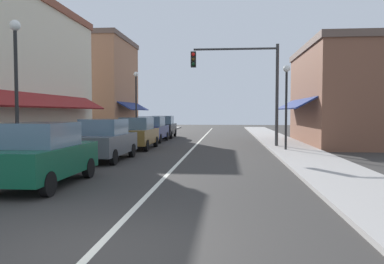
{
  "coord_description": "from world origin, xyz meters",
  "views": [
    {
      "loc": [
        1.97,
        -5.38,
        2.05
      ],
      "look_at": [
        0.08,
        15.11,
        1.0
      ],
      "focal_mm": 36.1,
      "sensor_mm": 36.0,
      "label": 1
    }
  ],
  "objects_px": {
    "traffic_signal_mast_arm": "(248,78)",
    "street_lamp_right_mid": "(286,93)",
    "parked_car_nearest_left": "(43,155)",
    "parked_car_distant_left": "(163,127)",
    "parked_car_far_left": "(152,129)",
    "street_lamp_left_far": "(136,94)",
    "parked_car_second_left": "(105,140)",
    "parked_car_third_left": "(137,133)",
    "street_lamp_left_near": "(16,71)"
  },
  "relations": [
    {
      "from": "parked_car_second_left",
      "to": "parked_car_distant_left",
      "type": "distance_m",
      "value": 15.08
    },
    {
      "from": "parked_car_nearest_left",
      "to": "parked_car_far_left",
      "type": "distance_m",
      "value": 16.15
    },
    {
      "from": "parked_car_far_left",
      "to": "parked_car_second_left",
      "type": "bearing_deg",
      "value": -89.08
    },
    {
      "from": "parked_car_far_left",
      "to": "parked_car_distant_left",
      "type": "bearing_deg",
      "value": 90.3
    },
    {
      "from": "parked_car_second_left",
      "to": "traffic_signal_mast_arm",
      "type": "height_order",
      "value": "traffic_signal_mast_arm"
    },
    {
      "from": "parked_car_second_left",
      "to": "street_lamp_right_mid",
      "type": "height_order",
      "value": "street_lamp_right_mid"
    },
    {
      "from": "parked_car_third_left",
      "to": "traffic_signal_mast_arm",
      "type": "distance_m",
      "value": 7.08
    },
    {
      "from": "street_lamp_left_near",
      "to": "street_lamp_left_far",
      "type": "bearing_deg",
      "value": 89.22
    },
    {
      "from": "traffic_signal_mast_arm",
      "to": "street_lamp_left_far",
      "type": "bearing_deg",
      "value": 143.27
    },
    {
      "from": "parked_car_third_left",
      "to": "street_lamp_left_near",
      "type": "xyz_separation_m",
      "value": [
        -2.02,
        -8.82,
        2.54
      ]
    },
    {
      "from": "parked_car_distant_left",
      "to": "street_lamp_left_far",
      "type": "bearing_deg",
      "value": -124.53
    },
    {
      "from": "traffic_signal_mast_arm",
      "to": "street_lamp_right_mid",
      "type": "distance_m",
      "value": 3.06
    },
    {
      "from": "parked_car_third_left",
      "to": "street_lamp_right_mid",
      "type": "xyz_separation_m",
      "value": [
        8.07,
        -0.84,
        2.17
      ]
    },
    {
      "from": "parked_car_third_left",
      "to": "parked_car_nearest_left",
      "type": "bearing_deg",
      "value": -90.38
    },
    {
      "from": "parked_car_far_left",
      "to": "street_lamp_right_mid",
      "type": "relative_size",
      "value": 0.92
    },
    {
      "from": "parked_car_second_left",
      "to": "traffic_signal_mast_arm",
      "type": "distance_m",
      "value": 9.7
    },
    {
      "from": "parked_car_distant_left",
      "to": "street_lamp_right_mid",
      "type": "distance_m",
      "value": 13.62
    },
    {
      "from": "parked_car_second_left",
      "to": "street_lamp_left_near",
      "type": "relative_size",
      "value": 0.81
    },
    {
      "from": "street_lamp_left_near",
      "to": "street_lamp_left_far",
      "type": "height_order",
      "value": "street_lamp_left_near"
    },
    {
      "from": "parked_car_distant_left",
      "to": "street_lamp_left_near",
      "type": "distance_m",
      "value": 18.88
    },
    {
      "from": "street_lamp_left_near",
      "to": "parked_car_far_left",
      "type": "bearing_deg",
      "value": 82.57
    },
    {
      "from": "parked_car_third_left",
      "to": "street_lamp_right_mid",
      "type": "relative_size",
      "value": 0.91
    },
    {
      "from": "parked_car_distant_left",
      "to": "street_lamp_right_mid",
      "type": "xyz_separation_m",
      "value": [
        8.23,
        -10.63,
        2.17
      ]
    },
    {
      "from": "street_lamp_left_near",
      "to": "street_lamp_left_far",
      "type": "xyz_separation_m",
      "value": [
        0.22,
        16.12,
        -0.02
      ]
    },
    {
      "from": "parked_car_second_left",
      "to": "street_lamp_left_near",
      "type": "height_order",
      "value": "street_lamp_left_near"
    },
    {
      "from": "parked_car_second_left",
      "to": "street_lamp_right_mid",
      "type": "xyz_separation_m",
      "value": [
        8.21,
        4.45,
        2.17
      ]
    },
    {
      "from": "parked_car_far_left",
      "to": "street_lamp_left_far",
      "type": "bearing_deg",
      "value": 128.19
    },
    {
      "from": "parked_car_nearest_left",
      "to": "parked_car_third_left",
      "type": "xyz_separation_m",
      "value": [
        0.09,
        10.95,
        0.0
      ]
    },
    {
      "from": "parked_car_far_left",
      "to": "street_lamp_left_far",
      "type": "height_order",
      "value": "street_lamp_left_far"
    },
    {
      "from": "street_lamp_right_mid",
      "to": "street_lamp_left_far",
      "type": "relative_size",
      "value": 0.88
    },
    {
      "from": "parked_car_second_left",
      "to": "street_lamp_left_near",
      "type": "bearing_deg",
      "value": -116.78
    },
    {
      "from": "street_lamp_right_mid",
      "to": "parked_car_nearest_left",
      "type": "bearing_deg",
      "value": -128.89
    },
    {
      "from": "parked_car_nearest_left",
      "to": "parked_car_distant_left",
      "type": "xyz_separation_m",
      "value": [
        -0.08,
        20.74,
        0.0
      ]
    },
    {
      "from": "parked_car_nearest_left",
      "to": "street_lamp_left_near",
      "type": "xyz_separation_m",
      "value": [
        -1.93,
        2.13,
        2.54
      ]
    },
    {
      "from": "traffic_signal_mast_arm",
      "to": "street_lamp_right_mid",
      "type": "xyz_separation_m",
      "value": [
        1.89,
        -2.18,
        -1.01
      ]
    },
    {
      "from": "street_lamp_left_far",
      "to": "street_lamp_left_near",
      "type": "bearing_deg",
      "value": -90.78
    },
    {
      "from": "parked_car_third_left",
      "to": "traffic_signal_mast_arm",
      "type": "height_order",
      "value": "traffic_signal_mast_arm"
    },
    {
      "from": "parked_car_nearest_left",
      "to": "street_lamp_left_near",
      "type": "bearing_deg",
      "value": 132.69
    },
    {
      "from": "street_lamp_right_mid",
      "to": "parked_car_distant_left",
      "type": "bearing_deg",
      "value": 127.76
    },
    {
      "from": "parked_car_nearest_left",
      "to": "street_lamp_right_mid",
      "type": "distance_m",
      "value": 13.17
    },
    {
      "from": "parked_car_far_left",
      "to": "street_lamp_left_near",
      "type": "xyz_separation_m",
      "value": [
        -1.83,
        -14.03,
        2.54
      ]
    },
    {
      "from": "parked_car_nearest_left",
      "to": "parked_car_third_left",
      "type": "height_order",
      "value": "same"
    },
    {
      "from": "parked_car_third_left",
      "to": "traffic_signal_mast_arm",
      "type": "bearing_deg",
      "value": 12.35
    },
    {
      "from": "parked_car_far_left",
      "to": "parked_car_third_left",
      "type": "bearing_deg",
      "value": -87.27
    },
    {
      "from": "parked_car_third_left",
      "to": "street_lamp_left_far",
      "type": "distance_m",
      "value": 7.93
    },
    {
      "from": "street_lamp_right_mid",
      "to": "traffic_signal_mast_arm",
      "type": "bearing_deg",
      "value": 130.9
    },
    {
      "from": "parked_car_third_left",
      "to": "parked_car_far_left",
      "type": "relative_size",
      "value": 1.0
    },
    {
      "from": "street_lamp_left_far",
      "to": "street_lamp_right_mid",
      "type": "bearing_deg",
      "value": -39.5
    },
    {
      "from": "parked_car_third_left",
      "to": "parked_car_far_left",
      "type": "height_order",
      "value": "same"
    },
    {
      "from": "parked_car_nearest_left",
      "to": "parked_car_third_left",
      "type": "bearing_deg",
      "value": 89.96
    }
  ]
}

